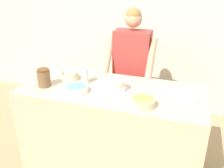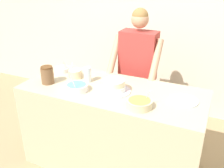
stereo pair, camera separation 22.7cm
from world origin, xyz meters
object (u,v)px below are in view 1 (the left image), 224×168
Objects in this scene: drinking_glass at (85,76)px; frosting_bowl_pink at (57,71)px; cake at (114,86)px; frosting_bowl_white at (71,75)px; frosting_bowl_blue at (76,89)px; ceramic_plate at (183,97)px; stoneware_jar at (44,78)px; frosting_bowl_yellow at (143,102)px; person_baker at (132,64)px.

frosting_bowl_pink is at bearing 164.00° from drinking_glass.
drinking_glass is (-0.33, 0.09, 0.02)m from cake.
frosting_bowl_white is at bearing -19.54° from frosting_bowl_pink.
frosting_bowl_blue is 0.81× the size of ceramic_plate.
drinking_glass is at bearing 29.45° from stoneware_jar.
frosting_bowl_blue is 0.35m from stoneware_jar.
stoneware_jar is (-0.98, 0.08, 0.05)m from frosting_bowl_yellow.
frosting_bowl_white is 0.60× the size of ceramic_plate.
frosting_bowl_pink reaches higher than ceramic_plate.
ceramic_plate is (0.93, 0.20, -0.03)m from frosting_bowl_blue.
cake is 0.74m from frosting_bowl_pink.
frosting_bowl_pink is (-0.71, 0.20, -0.02)m from cake.
frosting_bowl_blue reaches higher than cake.
stoneware_jar is at bearing 175.71° from frosting_bowl_blue.
cake is 1.19× the size of ceramic_plate.
frosting_bowl_yellow is at bearing -4.53° from stoneware_jar.
frosting_bowl_white is at bearing 166.31° from cake.
frosting_bowl_pink is 0.40m from drinking_glass.
stoneware_jar reaches higher than drinking_glass.
stoneware_jar reaches higher than frosting_bowl_pink.
frosting_bowl_yellow is 1.01× the size of frosting_bowl_blue.
person_baker is at bearing 46.86° from frosting_bowl_white.
person_baker is 0.65m from drinking_glass.
frosting_bowl_yellow is at bearing -20.40° from frosting_bowl_pink.
frosting_bowl_yellow is at bearing -69.73° from person_baker.
drinking_glass is (-0.01, 0.22, 0.04)m from frosting_bowl_blue.
drinking_glass reaches higher than cake.
stoneware_jar is (-0.35, 0.03, 0.05)m from frosting_bowl_blue.
person_baker is 0.65m from cake.
frosting_bowl_yellow is 1.38× the size of drinking_glass.
frosting_bowl_blue is 1.36× the size of drinking_glass.
frosting_bowl_yellow reaches higher than cake.
drinking_glass is (-0.33, -0.56, 0.04)m from person_baker.
person_baker is at bearing 90.19° from cake.
drinking_glass is 0.88× the size of stoneware_jar.
frosting_bowl_yellow is 1.21× the size of stoneware_jar.
frosting_bowl_white is 1.11m from ceramic_plate.
person_baker is 0.85m from ceramic_plate.
frosting_bowl_white is 0.88× the size of stoneware_jar.
frosting_bowl_white reaches higher than ceramic_plate.
frosting_bowl_pink is at bearing -147.51° from person_baker.
frosting_bowl_white is 0.17m from drinking_glass.
person_baker reaches higher than frosting_bowl_pink.
frosting_bowl_blue is 0.51m from frosting_bowl_pink.
frosting_bowl_yellow is at bearing -140.74° from ceramic_plate.
frosting_bowl_pink is at bearing 174.51° from ceramic_plate.
drinking_glass is 0.39m from stoneware_jar.
ceramic_plate is (0.61, -0.58, -0.03)m from person_baker.
frosting_bowl_pink is 0.90× the size of stoneware_jar.
cake is 0.35m from frosting_bowl_yellow.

